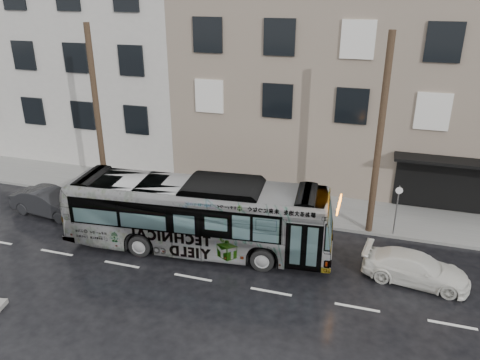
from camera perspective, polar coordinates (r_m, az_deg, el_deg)
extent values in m
plane|color=black|center=(21.08, -3.14, -8.11)|extent=(120.00, 120.00, 0.00)
cube|color=gray|center=(25.16, 0.68, -2.51)|extent=(90.00, 3.60, 0.15)
cube|color=gray|center=(30.15, 14.46, 11.88)|extent=(20.00, 12.00, 11.00)
cube|color=beige|center=(39.68, -21.94, 17.10)|extent=(26.00, 15.00, 16.00)
cylinder|color=#433221|center=(21.16, 16.65, 4.87)|extent=(0.30, 0.30, 9.00)
cylinder|color=#433221|center=(25.32, -17.01, 7.67)|extent=(0.30, 0.30, 9.00)
cylinder|color=slate|center=(22.37, 18.52, -3.52)|extent=(0.06, 0.06, 2.40)
imported|color=#B2B2B2|center=(20.29, -5.20, -4.26)|extent=(11.80, 3.71, 3.23)
imported|color=silver|center=(19.74, 20.61, -10.04)|extent=(4.21, 2.14, 1.17)
imported|color=black|center=(25.49, -22.22, -2.51)|extent=(4.17, 1.82, 1.33)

